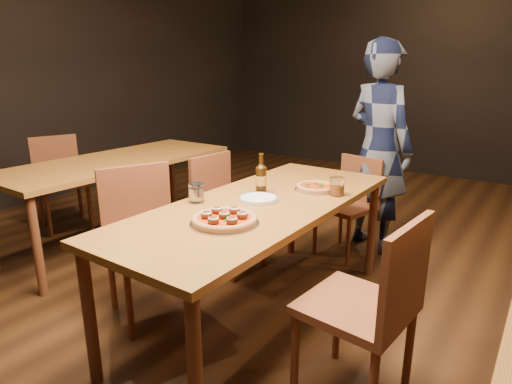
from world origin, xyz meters
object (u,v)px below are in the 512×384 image
Objects in this scene: beer_bottle at (261,179)px; table_left at (118,167)px; chair_main_sw at (230,212)px; amber_glass at (337,186)px; chair_end at (346,206)px; table_main at (261,213)px; diner at (379,148)px; chair_main_e at (356,305)px; chair_main_nw at (149,243)px; plate_stack at (258,199)px; chair_nbr_left at (62,182)px; pizza_margherita at (316,187)px; water_glass at (196,193)px; pizza_meatball at (224,219)px.

table_left is at bearing 174.75° from beer_bottle.
amber_glass is at bearing -90.97° from chair_main_sw.
amber_glass reaches higher than chair_end.
chair_end is at bearing 88.50° from table_main.
diner reaches higher than table_main.
chair_main_sw reaches higher than chair_end.
chair_main_nw is at bearing -82.01° from chair_main_e.
diner is (0.74, 1.04, 0.41)m from chair_main_sw.
chair_main_nw is 4.23× the size of plate_stack.
pizza_margherita is (2.57, 0.21, 0.31)m from chair_nbr_left.
diner reaches higher than plate_stack.
chair_nbr_left is (-0.73, -0.10, -0.22)m from table_left.
plate_stack is 2.10× the size of water_glass.
beer_bottle is 2.16× the size of amber_glass.
water_glass is at bearing -20.31° from table_left.
chair_nbr_left is at bearing -144.77° from chair_end.
pizza_meatball reaches higher than plate_stack.
plate_stack reaches higher than table_left.
beer_bottle is (-0.16, 0.56, 0.06)m from pizza_meatball.
water_glass is 1.76m from diner.
chair_main_e is at bearing -50.98° from chair_end.
chair_end reaches higher than table_main.
diner is at bearing -44.26° from chair_nbr_left.
chair_main_sw is 8.13× the size of amber_glass.
chair_nbr_left is 0.53× the size of diner.
table_main is at bearing -10.01° from table_left.
table_left is at bearing 170.07° from plate_stack.
plate_stack is at bearing -60.92° from beer_bottle.
chair_main_e is at bearing -57.91° from amber_glass.
chair_main_nw reaches higher than plate_stack.
pizza_margherita is at bearing 111.61° from diner.
beer_bottle is at bearing -71.73° from chair_nbr_left.
chair_main_sw reaches higher than table_main.
beer_bottle is at bearing 119.08° from plate_stack.
pizza_meatball is (0.03, -1.57, 0.35)m from chair_end.
chair_main_sw is (-0.58, 0.44, -0.23)m from table_main.
amber_glass is (-0.42, 0.68, 0.33)m from chair_main_e.
chair_main_nw is 1.09m from pizza_margherita.
pizza_margherita is at bearing -89.09° from chair_main_sw.
table_left is 7.54× the size of pizza_margherita.
chair_end reaches higher than plate_stack.
pizza_margherita is at bearing 67.85° from plate_stack.
chair_main_nw is at bearing 91.02° from diner.
chair_nbr_left reaches higher than pizza_margherita.
table_left is 8.80× the size of plate_stack.
chair_main_sw is at bearing 127.17° from pizza_meatball.
pizza_margherita is at bearing -135.47° from chair_main_e.
table_left is 2.19× the size of chair_nbr_left.
chair_nbr_left is 2.59m from pizza_margherita.
chair_main_nw reaches higher than pizza_meatball.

